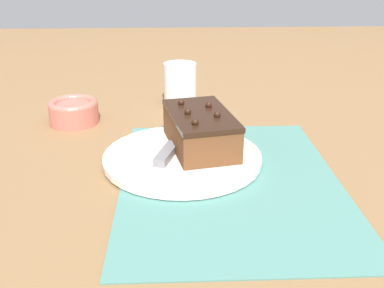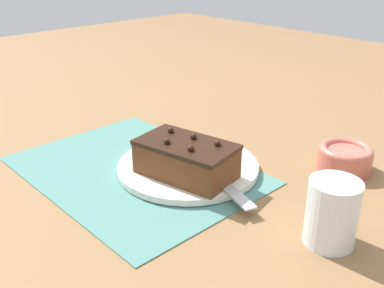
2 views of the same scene
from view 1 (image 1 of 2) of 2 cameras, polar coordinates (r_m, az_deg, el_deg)
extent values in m
plane|color=olive|center=(0.71, 4.87, -4.75)|extent=(3.00, 3.00, 0.00)
cube|color=slate|center=(0.71, 4.87, -4.60)|extent=(0.46, 0.34, 0.00)
cylinder|color=white|center=(0.76, -1.23, -1.69)|extent=(0.27, 0.27, 0.01)
cube|color=brown|center=(0.78, 1.05, 1.53)|extent=(0.19, 0.13, 0.06)
cube|color=black|center=(0.77, 1.06, 3.72)|extent=(0.19, 0.13, 0.01)
sphere|color=black|center=(0.71, 0.40, 2.80)|extent=(0.01, 0.01, 0.01)
sphere|color=black|center=(0.75, 3.21, 3.75)|extent=(0.01, 0.01, 0.01)
sphere|color=black|center=(0.76, -0.55, 4.13)|extent=(0.01, 0.01, 0.01)
sphere|color=black|center=(0.79, 2.14, 4.97)|extent=(0.01, 0.01, 0.01)
sphere|color=black|center=(0.81, -1.39, 5.30)|extent=(0.01, 0.01, 0.01)
cube|color=slate|center=(0.75, -3.24, -1.24)|extent=(0.08, 0.04, 0.01)
cube|color=#B7BABF|center=(0.86, -0.62, 1.81)|extent=(0.17, 0.07, 0.00)
cylinder|color=white|center=(1.03, -1.51, 7.51)|extent=(0.07, 0.07, 0.10)
cylinder|color=#C66656|center=(0.97, -14.76, 3.78)|extent=(0.10, 0.10, 0.04)
torus|color=#C66656|center=(0.96, -14.89, 4.94)|extent=(0.10, 0.10, 0.02)
camera|label=2|loc=(1.36, 22.69, 24.68)|focal=42.00mm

